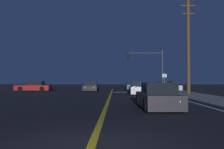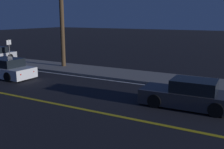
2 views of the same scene
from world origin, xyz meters
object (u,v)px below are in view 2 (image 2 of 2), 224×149
at_px(car_distant_tail_charcoal, 189,95).
at_px(utility_pole_right, 61,8).
at_px(car_far_approaching_white, 5,69).
at_px(street_sign_corner, 9,48).

xyz_separation_m(car_distant_tail_charcoal, utility_pole_right, (5.03, 11.50, 4.27)).
height_order(car_distant_tail_charcoal, car_far_approaching_white, same).
bearing_deg(street_sign_corner, car_far_approaching_white, -134.77).
xyz_separation_m(car_far_approaching_white, utility_pole_right, (4.80, -1.33, 4.27)).
relative_size(car_distant_tail_charcoal, utility_pole_right, 0.46).
distance_m(car_far_approaching_white, street_sign_corner, 4.92).
bearing_deg(street_sign_corner, utility_pole_right, -73.62).
distance_m(car_far_approaching_white, utility_pole_right, 6.56).
bearing_deg(car_far_approaching_white, car_distant_tail_charcoal, -89.88).
distance_m(utility_pole_right, street_sign_corner, 5.98).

